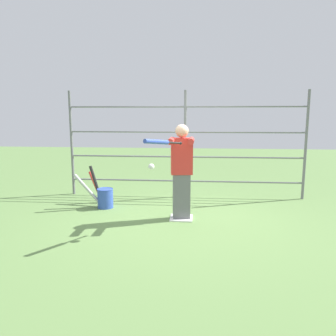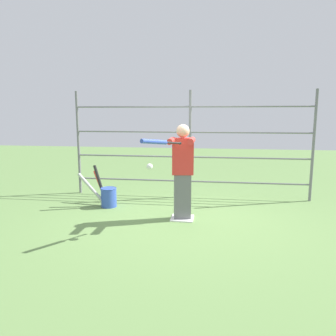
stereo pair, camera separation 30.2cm
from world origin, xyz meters
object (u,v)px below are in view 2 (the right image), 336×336
batter (183,169)px  bat_bucket (107,195)px  softball_in_flight (150,167)px  baseball_bat_swinging (158,142)px

batter → bat_bucket: batter is taller
bat_bucket → softball_in_flight: bearing=130.6°
batter → softball_in_flight: bearing=61.7°
bat_bucket → batter: bearing=160.1°
baseball_bat_swinging → bat_bucket: 2.32m
baseball_bat_swinging → softball_in_flight: 0.42m
batter → baseball_bat_swinging: bearing=72.3°
batter → baseball_bat_swinging: 1.08m
batter → softball_in_flight: size_ratio=17.58×
baseball_bat_swinging → bat_bucket: size_ratio=0.93×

